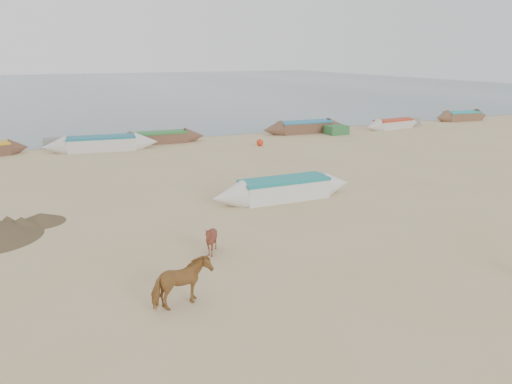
# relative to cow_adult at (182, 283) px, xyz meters

# --- Properties ---
(ground) EXTENTS (140.00, 140.00, 0.00)m
(ground) POSITION_rel_cow_adult_xyz_m (4.32, 1.19, -0.60)
(ground) COLOR tan
(ground) RESTS_ON ground
(sea) EXTENTS (160.00, 160.00, 0.00)m
(sea) POSITION_rel_cow_adult_xyz_m (4.32, 83.19, -0.59)
(sea) COLOR slate
(sea) RESTS_ON ground
(cow_adult) EXTENTS (1.53, 0.94, 1.21)m
(cow_adult) POSITION_rel_cow_adult_xyz_m (0.00, 0.00, 0.00)
(cow_adult) COLOR olive
(cow_adult) RESTS_ON ground
(calf_front) EXTENTS (1.04, 0.98, 0.94)m
(calf_front) POSITION_rel_cow_adult_xyz_m (1.70, 2.70, -0.13)
(calf_front) COLOR #602C1E
(calf_front) RESTS_ON ground
(near_canoe) EXTENTS (6.25, 1.26, 0.87)m
(near_canoe) POSITION_rel_cow_adult_xyz_m (6.42, 6.97, -0.17)
(near_canoe) COLOR silver
(near_canoe) RESTS_ON ground
(waterline_canoes) EXTENTS (62.09, 3.12, 0.90)m
(waterline_canoes) POSITION_rel_cow_adult_xyz_m (4.36, 21.66, -0.19)
(waterline_canoes) COLOR brown
(waterline_canoes) RESTS_ON ground
(beach_clutter) EXTENTS (46.36, 5.85, 0.64)m
(beach_clutter) POSITION_rel_cow_adult_xyz_m (8.32, 21.04, -0.30)
(beach_clutter) COLOR #2E6840
(beach_clutter) RESTS_ON ground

